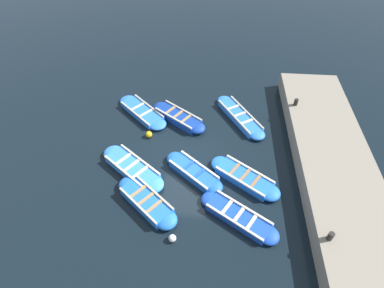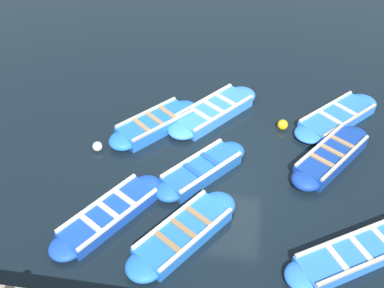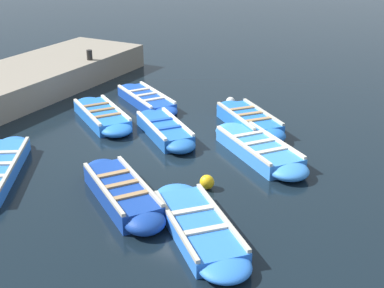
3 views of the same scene
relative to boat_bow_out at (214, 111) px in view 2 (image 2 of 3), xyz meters
name	(u,v)px [view 2 (image 2 of 3)]	position (x,y,z in m)	size (l,w,h in m)	color
ground_plane	(224,166)	(-2.31, -0.58, -0.18)	(120.00, 120.00, 0.00)	black
boat_bow_out	(214,111)	(0.00, 0.00, 0.00)	(3.46, 2.96, 0.42)	#3884E0
boat_inner_gap	(331,156)	(-1.67, -3.56, 0.02)	(3.24, 2.62, 0.46)	navy
boat_outer_right	(109,215)	(-4.66, 2.06, -0.02)	(3.32, 2.53, 0.37)	#1947B7
boat_drifting	(155,124)	(-0.96, 1.70, 0.02)	(3.05, 2.76, 0.46)	blue
boat_tucked	(184,233)	(-4.97, 0.13, -0.01)	(3.28, 2.64, 0.40)	blue
boat_near_quay	(337,117)	(0.33, -3.90, -0.03)	(3.25, 3.11, 0.36)	blue
boat_alongside	(359,253)	(-4.89, -3.93, -0.02)	(2.75, 3.72, 0.37)	blue
boat_centre	(202,170)	(-2.75, 0.00, 0.00)	(2.91, 2.55, 0.41)	#1E59AD
buoy_orange_near	(357,141)	(-0.79, -4.38, -0.02)	(0.33, 0.33, 0.33)	#EAB214
buoy_yellow_far	(97,146)	(-2.19, 3.16, -0.03)	(0.29, 0.29, 0.29)	silver
buoy_white_drifting	(283,125)	(-0.34, -2.20, -0.02)	(0.32, 0.32, 0.32)	#EAB214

